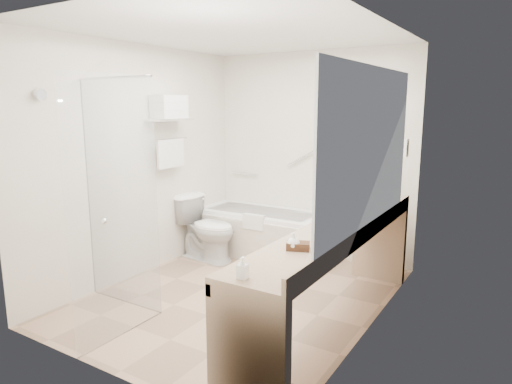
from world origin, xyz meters
The scene contains 25 objects.
floor centered at (0.00, 0.00, 0.00)m, with size 3.20×3.20×0.00m, color tan.
ceiling centered at (0.00, 0.00, 2.50)m, with size 2.60×3.20×0.10m, color silver.
wall_back centered at (0.00, 1.60, 1.25)m, with size 2.60×0.10×2.50m, color beige.
wall_front centered at (0.00, -1.60, 1.25)m, with size 2.60×0.10×2.50m, color beige.
wall_left centered at (-1.30, 0.00, 1.25)m, with size 0.10×3.20×2.50m, color beige.
wall_right centered at (1.30, 0.00, 1.25)m, with size 0.10×3.20×2.50m, color beige.
bathtub centered at (-0.50, 1.24, 0.28)m, with size 1.60×0.73×0.59m.
grab_bar_short centered at (-0.95, 1.56, 0.95)m, with size 0.03×0.03×0.40m, color silver.
grab_bar_long centered at (-0.05, 1.56, 1.25)m, with size 0.03×0.03×0.60m, color silver.
shower_enclosure centered at (-0.63, -0.93, 1.07)m, with size 0.96×0.91×2.11m.
towel_shelf centered at (-1.17, 0.35, 1.75)m, with size 0.24×0.55×0.81m.
vanity_counter centered at (1.02, -0.15, 0.64)m, with size 0.55×2.70×0.95m.
sink centered at (1.05, 0.25, 0.82)m, with size 0.40×0.52×0.14m, color white.
faucet centered at (1.20, 0.25, 0.93)m, with size 0.03×0.03×0.14m, color silver.
mirror centered at (1.29, -0.15, 1.55)m, with size 0.02×2.00×1.20m, color #B5B9C2.
hairdryer_unit centered at (1.25, 1.05, 1.45)m, with size 0.08×0.10×0.18m, color silver.
toilet centered at (-0.95, 0.70, 0.39)m, with size 0.44×0.79×0.77m, color white.
amenity_basket centered at (0.99, -0.73, 0.88)m, with size 0.16×0.11×0.05m, color #3F2816.
soap_bottle_a centered at (0.96, -1.40, 0.88)m, with size 0.06×0.13×0.06m, color silver.
soap_bottle_b centered at (0.96, -0.75, 0.90)m, with size 0.10×0.12×0.10m, color silver.
water_bottle_left centered at (0.96, 0.50, 0.95)m, with size 0.07×0.07×0.22m.
water_bottle_mid centered at (0.88, 1.10, 0.94)m, with size 0.06×0.06×0.19m.
water_bottle_right centered at (1.02, 0.71, 0.94)m, with size 0.06×0.06×0.19m.
drinking_glass_near centered at (0.91, 0.80, 0.89)m, with size 0.06×0.06×0.08m, color silver.
drinking_glass_far centered at (1.04, 0.33, 0.89)m, with size 0.06×0.06×0.08m, color silver.
Camera 1 is at (2.37, -3.54, 1.87)m, focal length 32.00 mm.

